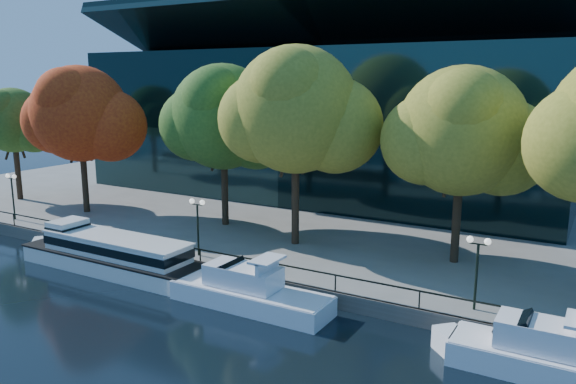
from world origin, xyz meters
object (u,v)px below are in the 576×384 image
Objects in this scene: cruiser_near at (244,290)px; lamp_0 at (12,186)px; tree_3 at (297,113)px; tour_boat at (108,252)px; tree_2 at (225,119)px; lamp_2 at (478,256)px; cruiser_far at (542,354)px; lamp_1 at (197,214)px; tree_4 at (464,134)px; tree_0 at (13,122)px; tree_1 at (81,116)px.

cruiser_near is 27.43m from lamp_0.
lamp_0 is at bearing -166.85° from tree_3.
tree_2 reaches higher than tour_boat.
tree_3 reaches higher than lamp_0.
lamp_2 reaches higher than cruiser_near.
tree_2 is (-25.82, 11.46, 8.88)m from cruiser_far.
cruiser_far is at bearing -9.12° from lamp_1.
lamp_1 reaches higher than cruiser_far.
tree_4 is at bearing 120.28° from cruiser_far.
tree_0 is at bearing 173.20° from lamp_2.
tree_2 is 3.33× the size of lamp_0.
cruiser_near is 17.59m from tree_2.
cruiser_near is 13.88m from tree_3.
lamp_1 is at bearing -128.06° from tree_3.
tree_1 is 3.32× the size of lamp_1.
tree_3 is 11.58m from tree_4.
tree_4 reaches higher than cruiser_far.
tour_boat is 1.20× the size of tree_1.
tree_2 is at bearing 179.03° from tree_4.
lamp_1 is (-4.61, -5.88, -6.80)m from tree_3.
lamp_0 is (-25.18, -5.88, -6.80)m from tree_3.
tree_2 is 8.20m from tree_3.
tree_2 is (13.94, 2.73, 0.02)m from tree_1.
tree_2 is 19.87m from lamp_0.
tree_0 reaches higher than cruiser_near.
lamp_0 and lamp_1 have the same top height.
tour_boat is 11.91m from cruiser_near.
tree_3 is (10.07, 9.14, 9.48)m from tour_boat.
cruiser_far is at bearing -44.03° from lamp_2.
lamp_0 is at bearing -123.00° from tree_1.
lamp_0 is at bearing -155.56° from tree_2.
cruiser_far is 43.34m from lamp_0.
tree_0 is 43.79m from tree_4.
lamp_0 is at bearing -168.39° from tree_4.
cruiser_near is 2.72× the size of lamp_1.
tree_4 is at bearing 11.61° from lamp_0.
tree_1 reaches higher than cruiser_far.
tree_0 is (-22.26, 8.80, 7.62)m from tour_boat.
cruiser_far reaches higher than cruiser_near.
tree_4 is at bearing 4.13° from tree_1.
tree_4 is 3.24× the size of lamp_0.
lamp_1 is (27.73, -5.55, -4.94)m from tree_0.
tree_3 reaches higher than tour_boat.
tree_3 is 3.62× the size of lamp_0.
tree_0 reaches higher than cruiser_far.
tree_1 is 3.32× the size of lamp_0.
tour_boat is at bearing -12.16° from lamp_0.
cruiser_near is at bearing -7.98° from lamp_0.
tree_4 reaches higher than tour_boat.
tour_boat is 4.00× the size of lamp_2.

